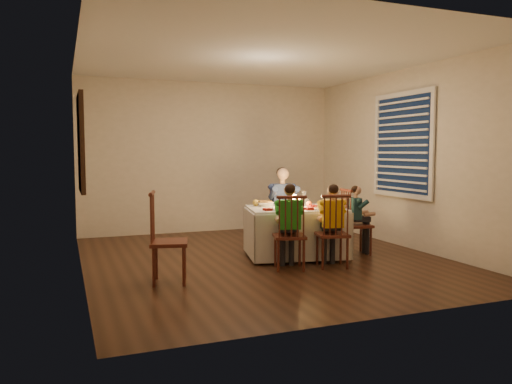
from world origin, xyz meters
name	(u,v)px	position (x,y,z in m)	size (l,w,h in m)	color
ground	(265,259)	(0.00, 0.00, 0.00)	(5.00, 5.00, 0.00)	black
wall_left	(79,161)	(-2.25, 0.00, 1.30)	(0.02, 5.00, 2.60)	beige
wall_right	(408,159)	(2.25, 0.00, 1.30)	(0.02, 5.00, 2.60)	beige
wall_back	(211,157)	(0.00, 2.50, 1.30)	(4.50, 0.02, 2.60)	beige
ceiling	(265,57)	(0.00, 0.00, 2.60)	(5.00, 5.00, 0.00)	white
dining_table	(296,222)	(0.44, 0.00, 0.47)	(1.43, 1.16, 0.63)	white
chair_adult	(283,247)	(0.55, 0.65, 0.00)	(0.37, 0.35, 0.90)	#3D1810
chair_near_left	(289,269)	(0.06, -0.62, 0.00)	(0.37, 0.35, 0.90)	#3D1810
chair_near_right	(332,267)	(0.60, -0.70, 0.00)	(0.37, 0.35, 0.90)	#3D1810
chair_end	(356,254)	(1.29, -0.16, 0.00)	(0.37, 0.35, 0.90)	#3D1810
chair_extra	(170,283)	(-1.39, -0.71, 0.00)	(0.40, 0.39, 0.98)	#3D1810
adult	(283,247)	(0.55, 0.65, 0.00)	(0.41, 0.38, 1.17)	navy
child_green	(289,269)	(0.06, -0.62, 0.00)	(0.33, 0.30, 1.03)	green
child_yellow	(332,267)	(0.60, -0.70, 0.00)	(0.32, 0.29, 1.01)	yellow
child_teal	(356,254)	(1.29, -0.16, 0.00)	(0.28, 0.26, 0.94)	#173239
setting_adult	(293,205)	(0.51, 0.22, 0.67)	(0.26, 0.26, 0.02)	white
setting_green	(282,209)	(0.15, -0.21, 0.67)	(0.26, 0.26, 0.02)	white
setting_yellow	(323,209)	(0.66, -0.35, 0.67)	(0.26, 0.26, 0.02)	white
setting_teal	(325,206)	(0.85, -0.08, 0.67)	(0.26, 0.26, 0.02)	white
candle_left	(289,204)	(0.35, 0.02, 0.71)	(0.06, 0.06, 0.10)	white
candle_right	(299,204)	(0.49, -0.01, 0.71)	(0.06, 0.06, 0.10)	white
squash	(256,203)	(0.02, 0.35, 0.71)	(0.09, 0.09, 0.09)	yellow
orange_fruit	(309,204)	(0.65, 0.00, 0.70)	(0.08, 0.08, 0.08)	orange
serving_bowl	(265,204)	(0.13, 0.30, 0.69)	(0.23, 0.23, 0.06)	white
wall_mirror	(81,143)	(-2.22, 0.30, 1.50)	(0.06, 0.95, 1.15)	black
window_blinds	(402,145)	(2.21, 0.10, 1.50)	(0.07, 1.34, 1.54)	black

